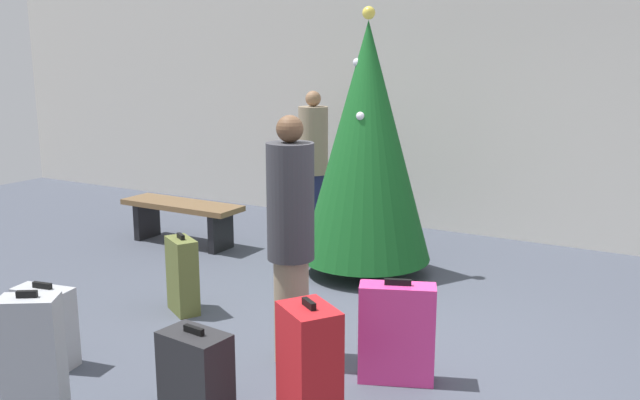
% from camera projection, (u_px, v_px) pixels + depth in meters
% --- Properties ---
extents(ground_plane, '(16.00, 16.00, 0.00)m').
position_uv_depth(ground_plane, '(364.00, 349.00, 4.94)').
color(ground_plane, '#424754').
extents(back_wall, '(16.00, 0.20, 2.99)m').
position_uv_depth(back_wall, '(508.00, 109.00, 7.71)').
color(back_wall, beige).
rests_on(back_wall, ground_plane).
extents(holiday_tree, '(1.25, 1.25, 2.53)m').
position_uv_depth(holiday_tree, '(367.00, 143.00, 6.40)').
color(holiday_tree, '#4C3319').
rests_on(holiday_tree, ground_plane).
extents(waiting_bench, '(1.44, 0.44, 0.48)m').
position_uv_depth(waiting_bench, '(182.00, 213.00, 7.61)').
color(waiting_bench, brown).
rests_on(waiting_bench, ground_plane).
extents(traveller_0, '(0.39, 0.39, 1.69)m').
position_uv_depth(traveller_0, '(313.00, 160.00, 7.91)').
color(traveller_0, '#1E234C').
rests_on(traveller_0, ground_plane).
extents(traveller_1, '(0.43, 0.43, 1.71)m').
position_uv_depth(traveller_1, '(291.00, 235.00, 4.57)').
color(traveller_1, gray).
rests_on(traveller_1, ground_plane).
extents(suitcase_0, '(0.37, 0.31, 0.67)m').
position_uv_depth(suitcase_0, '(182.00, 275.00, 5.58)').
color(suitcase_0, '#59602D').
rests_on(suitcase_0, ground_plane).
extents(suitcase_1, '(0.43, 0.29, 0.57)m').
position_uv_depth(suitcase_1, '(196.00, 375.00, 3.95)').
color(suitcase_1, '#232326').
rests_on(suitcase_1, ground_plane).
extents(suitcase_2, '(0.43, 0.25, 0.60)m').
position_uv_depth(suitcase_2, '(46.00, 327.00, 4.62)').
color(suitcase_2, '#9EA0A5').
rests_on(suitcase_2, ground_plane).
extents(suitcase_3, '(0.52, 0.35, 0.70)m').
position_uv_depth(suitcase_3, '(397.00, 333.00, 4.39)').
color(suitcase_3, '#E5388C').
rests_on(suitcase_3, ground_plane).
extents(suitcase_4, '(0.38, 0.35, 0.78)m').
position_uv_depth(suitcase_4, '(33.00, 357.00, 3.95)').
color(suitcase_4, '#9EA0A5').
rests_on(suitcase_4, ground_plane).
extents(suitcase_5, '(0.43, 0.40, 0.81)m').
position_uv_depth(suitcase_5, '(309.00, 374.00, 3.71)').
color(suitcase_5, '#B2191E').
rests_on(suitcase_5, ground_plane).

